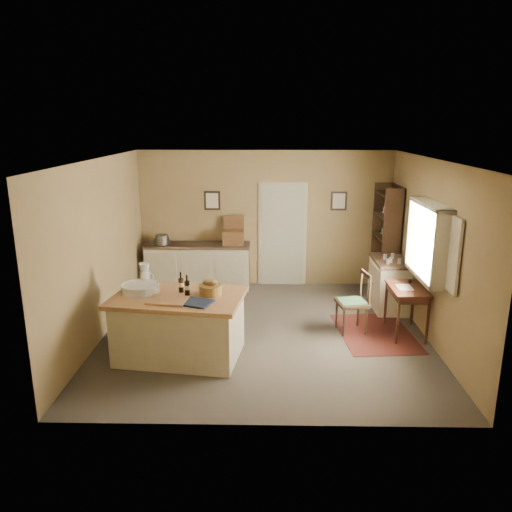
{
  "coord_description": "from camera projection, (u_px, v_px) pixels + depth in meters",
  "views": [
    {
      "loc": [
        0.02,
        -7.31,
        3.22
      ],
      "look_at": [
        -0.14,
        0.38,
        1.15
      ],
      "focal_mm": 35.0,
      "sensor_mm": 36.0,
      "label": 1
    }
  ],
  "objects": [
    {
      "name": "door",
      "position": [
        282.0,
        234.0,
        9.99
      ],
      "size": [
        0.97,
        0.06,
        2.11
      ],
      "primitive_type": "cube",
      "color": "#B3B39A",
      "rests_on": "ground"
    },
    {
      "name": "sideboard",
      "position": [
        199.0,
        264.0,
        9.91
      ],
      "size": [
        2.06,
        0.59,
        1.18
      ],
      "color": "beige",
      "rests_on": "ground"
    },
    {
      "name": "window",
      "position": [
        431.0,
        241.0,
        7.25
      ],
      "size": [
        0.25,
        1.99,
        1.12
      ],
      "color": "beige",
      "rests_on": "ground"
    },
    {
      "name": "right_cabinet",
      "position": [
        389.0,
        284.0,
        8.82
      ],
      "size": [
        0.56,
        1.01,
        0.99
      ],
      "color": "beige",
      "rests_on": "ground"
    },
    {
      "name": "wall_back",
      "position": [
        265.0,
        219.0,
        9.95
      ],
      "size": [
        5.0,
        0.1,
        2.7
      ],
      "primitive_type": "cube",
      "color": "#947A50",
      "rests_on": "ground"
    },
    {
      "name": "desk_chair",
      "position": [
        352.0,
        303.0,
        7.81
      ],
      "size": [
        0.51,
        0.51,
        0.96
      ],
      "primitive_type": null,
      "rotation": [
        0.0,
        0.0,
        0.17
      ],
      "color": "#322015",
      "rests_on": "ground"
    },
    {
      "name": "rug",
      "position": [
        375.0,
        333.0,
        7.86
      ],
      "size": [
        1.23,
        1.69,
        0.01
      ],
      "primitive_type": "cube",
      "rotation": [
        0.0,
        0.0,
        0.08
      ],
      "color": "#450E0E",
      "rests_on": "ground"
    },
    {
      "name": "wall_right",
      "position": [
        431.0,
        251.0,
        7.49
      ],
      "size": [
        0.1,
        5.0,
        2.7
      ],
      "primitive_type": "cube",
      "color": "#947A50",
      "rests_on": "ground"
    },
    {
      "name": "wall_left",
      "position": [
        101.0,
        249.0,
        7.59
      ],
      "size": [
        0.1,
        5.0,
        2.7
      ],
      "primitive_type": "cube",
      "color": "#947A50",
      "rests_on": "ground"
    },
    {
      "name": "shelving_unit",
      "position": [
        388.0,
        240.0,
        9.5
      ],
      "size": [
        0.35,
        0.94,
        2.09
      ],
      "color": "#322015",
      "rests_on": "ground"
    },
    {
      "name": "ground",
      "position": [
        264.0,
        332.0,
        7.89
      ],
      "size": [
        5.0,
        5.0,
        0.0
      ],
      "primitive_type": "plane",
      "color": "#4B4339",
      "rests_on": "ground"
    },
    {
      "name": "work_island",
      "position": [
        179.0,
        324.0,
        6.98
      ],
      "size": [
        1.92,
        1.39,
        1.2
      ],
      "rotation": [
        0.0,
        0.0,
        -0.14
      ],
      "color": "beige",
      "rests_on": "ground"
    },
    {
      "name": "writing_desk",
      "position": [
        407.0,
        294.0,
        7.68
      ],
      "size": [
        0.52,
        0.85,
        0.82
      ],
      "color": "#331810",
      "rests_on": "ground"
    },
    {
      "name": "wall_front",
      "position": [
        264.0,
        310.0,
        5.13
      ],
      "size": [
        5.0,
        0.1,
        2.7
      ],
      "primitive_type": "cube",
      "color": "#947A50",
      "rests_on": "ground"
    },
    {
      "name": "ceiling",
      "position": [
        265.0,
        159.0,
        7.19
      ],
      "size": [
        5.0,
        5.0,
        0.0
      ],
      "primitive_type": "plane",
      "color": "silver",
      "rests_on": "wall_back"
    },
    {
      "name": "framed_prints",
      "position": [
        275.0,
        201.0,
        9.83
      ],
      "size": [
        2.82,
        0.02,
        0.38
      ],
      "color": "black",
      "rests_on": "ground"
    }
  ]
}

